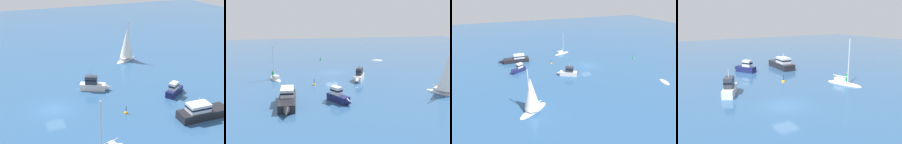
{
  "view_description": "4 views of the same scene",
  "coord_description": "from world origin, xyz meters",
  "views": [
    {
      "loc": [
        34.68,
        -5.74,
        19.46
      ],
      "look_at": [
        -6.67,
        11.2,
        1.22
      ],
      "focal_mm": 46.13,
      "sensor_mm": 36.0,
      "label": 1
    },
    {
      "loc": [
        9.01,
        49.35,
        11.69
      ],
      "look_at": [
        -0.43,
        4.07,
        1.07
      ],
      "focal_mm": 39.55,
      "sensor_mm": 36.0,
      "label": 2
    },
    {
      "loc": [
        -38.94,
        21.01,
        18.61
      ],
      "look_at": [
        -5.08,
        8.4,
        1.68
      ],
      "focal_mm": 28.47,
      "sensor_mm": 36.0,
      "label": 3
    },
    {
      "loc": [
        -12.25,
        -21.09,
        9.37
      ],
      "look_at": [
        2.97,
        3.89,
        2.62
      ],
      "focal_mm": 38.69,
      "sensor_mm": 36.0,
      "label": 4
    }
  ],
  "objects": [
    {
      "name": "ketch",
      "position": [
        11.42,
        3.07,
        0.19
      ],
      "size": [
        2.92,
        5.32,
        6.83
      ],
      "rotation": [
        0.0,
        0.0,
        5.05
      ],
      "color": "silver",
      "rests_on": "ground"
    },
    {
      "name": "sailboat",
      "position": [
        -14.38,
        17.45,
        2.87
      ],
      "size": [
        4.52,
        5.74,
        8.16
      ],
      "rotation": [
        0.0,
        0.0,
        2.15
      ],
      "color": "white",
      "rests_on": "ground"
    },
    {
      "name": "powerboat_1",
      "position": [
        9.27,
        17.47,
        0.82
      ],
      "size": [
        2.43,
        8.52,
        2.96
      ],
      "rotation": [
        0.0,
        0.0,
        1.53
      ],
      "color": "black",
      "rests_on": "ground"
    },
    {
      "name": "dinghy",
      "position": [
        -14.32,
        -11.8,
        0.0
      ],
      "size": [
        3.13,
        2.02,
        0.47
      ],
      "rotation": [
        0.0,
        0.0,
        2.93
      ],
      "color": "silver",
      "rests_on": "ground"
    },
    {
      "name": "mooring_buoy",
      "position": [
        0.22,
        -15.59,
        0.01
      ],
      "size": [
        0.67,
        0.67,
        1.13
      ],
      "color": "green",
      "rests_on": "ground"
    },
    {
      "name": "powerboat",
      "position": [
        -3.78,
        7.01,
        0.86
      ],
      "size": [
        3.24,
        4.89,
        3.25
      ],
      "rotation": [
        0.0,
        0.0,
        1.1
      ],
      "color": "silver",
      "rests_on": "ground"
    },
    {
      "name": "channel_buoy",
      "position": [
        4.67,
        8.56,
        0.02
      ],
      "size": [
        0.54,
        0.54,
        1.3
      ],
      "color": "orange",
      "rests_on": "ground"
    },
    {
      "name": "ground_plane",
      "position": [
        0.0,
        0.0,
        0.0
      ],
      "size": [
        160.0,
        160.0,
        0.0
      ],
      "primitive_type": "plane",
      "color": "#2D5684"
    },
    {
      "name": "launch",
      "position": [
        2.28,
        17.73,
        0.79
      ],
      "size": [
        3.2,
        4.37,
        2.1
      ],
      "rotation": [
        0.0,
        0.0,
        2.11
      ],
      "color": "#191E4C",
      "rests_on": "ground"
    }
  ]
}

